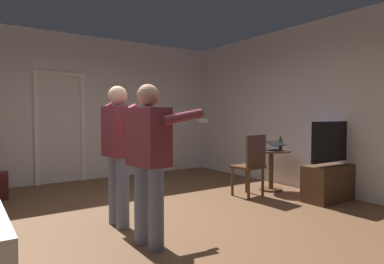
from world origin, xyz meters
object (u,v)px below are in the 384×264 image
Objects in this scene: side_table at (271,163)px; person_blue_shirt at (149,154)px; person_striped_shirt at (119,146)px; wooden_chair at (251,163)px; tv_flatscreen at (332,176)px; laptop at (272,147)px; bottle_on_table at (280,144)px.

person_blue_shirt reaches higher than side_table.
side_table is 2.93m from person_striped_shirt.
side_table is at bearing 12.90° from wooden_chair.
laptop is (-0.29, 0.95, 0.39)m from tv_flatscreen.
side_table is 0.71× the size of wooden_chair.
laptop is at bearing 167.72° from bottle_on_table.
person_blue_shirt is at bearing -158.63° from wooden_chair.
wooden_chair is 0.62× the size of person_blue_shirt.
tv_flatscreen reaches higher than laptop.
bottle_on_table is 0.14× the size of person_striped_shirt.
bottle_on_table is (-0.12, 0.91, 0.44)m from tv_flatscreen.
tv_flatscreen is at bearing -44.11° from wooden_chair.
bottle_on_table reaches higher than side_table.
side_table is 0.43× the size of person_striped_shirt.
wooden_chair is (-0.76, -0.06, -0.25)m from bottle_on_table.
bottle_on_table is at bearing -12.28° from laptop.
laptop is 2.87m from person_striped_shirt.
wooden_chair is at bearing -167.10° from side_table.
wooden_chair is (-0.62, -0.14, 0.07)m from side_table.
laptop is 3.02m from person_blue_shirt.
wooden_chair is (-0.88, 0.85, 0.18)m from tv_flatscreen.
side_table is 0.28m from laptop.
person_blue_shirt is (-3.14, -0.04, 0.55)m from tv_flatscreen.
tv_flatscreen reaches higher than wooden_chair.
person_blue_shirt is 0.75m from person_striped_shirt.
bottle_on_table is 3.16m from person_blue_shirt.
bottle_on_table is at bearing 3.72° from person_striped_shirt.
person_blue_shirt is at bearing -162.60° from bottle_on_table.
person_blue_shirt is at bearing -160.38° from side_table.
person_striped_shirt is at bearing 90.18° from person_blue_shirt.
person_blue_shirt is at bearing -160.97° from laptop.
tv_flatscreen is 3.63× the size of laptop.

